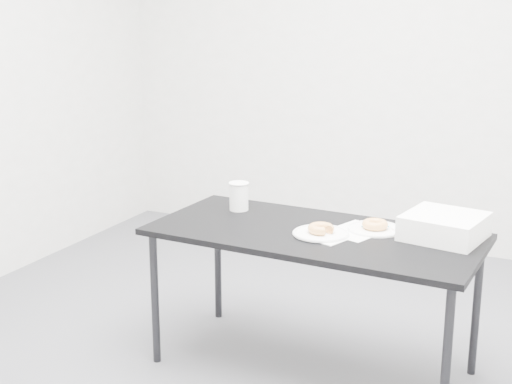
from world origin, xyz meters
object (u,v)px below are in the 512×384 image
at_px(pen, 375,227).
at_px(coffee_cup, 239,196).
at_px(table, 314,242).
at_px(plate_near, 321,233).
at_px(scorecard, 357,231).
at_px(bakery_box, 444,226).
at_px(donut_near, 321,229).
at_px(donut_far, 375,224).
at_px(plate_far, 375,229).

height_order(pen, coffee_cup, coffee_cup).
xyz_separation_m(table, plate_near, (0.04, -0.04, 0.06)).
xyz_separation_m(scorecard, bakery_box, (0.38, 0.06, 0.05)).
distance_m(donut_near, donut_far, 0.26).
height_order(plate_far, coffee_cup, coffee_cup).
bearing_deg(donut_far, plate_near, -138.89).
bearing_deg(plate_far, pen, 102.37).
bearing_deg(scorecard, bakery_box, 28.34).
bearing_deg(pen, bakery_box, -26.76).
relative_size(table, bakery_box, 4.73).
xyz_separation_m(table, scorecard, (0.17, 0.09, 0.05)).
distance_m(pen, coffee_cup, 0.70).
relative_size(table, plate_near, 6.01).
bearing_deg(bakery_box, plate_near, -149.69).
bearing_deg(bakery_box, donut_far, -167.70).
bearing_deg(scorecard, table, -134.36).
distance_m(plate_near, coffee_cup, 0.56).
bearing_deg(pen, table, -169.34).
xyz_separation_m(plate_near, coffee_cup, (-0.51, 0.21, 0.06)).
relative_size(plate_far, coffee_cup, 1.76).
bearing_deg(table, donut_near, -36.90).
bearing_deg(plate_far, plate_near, -138.89).
bearing_deg(donut_far, plate_far, 0.00).
height_order(table, donut_far, donut_far).
bearing_deg(coffee_cup, donut_far, -3.34).
bearing_deg(plate_near, donut_far, 41.11).
relative_size(coffee_cup, bakery_box, 0.44).
xyz_separation_m(plate_near, plate_far, (0.20, 0.17, -0.00)).
relative_size(plate_near, donut_near, 2.13).
xyz_separation_m(table, coffee_cup, (-0.46, 0.18, 0.12)).
height_order(pen, plate_far, pen).
bearing_deg(bakery_box, pen, -172.61).
bearing_deg(plate_far, coffee_cup, 176.66).
relative_size(scorecard, plate_near, 1.07).
distance_m(pen, bakery_box, 0.32).
distance_m(scorecard, plate_far, 0.09).
height_order(plate_near, bakery_box, bakery_box).
relative_size(pen, donut_near, 1.06).
relative_size(scorecard, coffee_cup, 1.91).
height_order(pen, plate_near, same).
relative_size(scorecard, pen, 2.15).
relative_size(scorecard, donut_far, 2.30).
xyz_separation_m(plate_far, donut_far, (0.00, 0.00, 0.02)).
relative_size(table, coffee_cup, 10.68).
distance_m(table, coffee_cup, 0.51).
bearing_deg(bakery_box, coffee_cup, -171.43).
relative_size(plate_far, donut_far, 2.13).
bearing_deg(bakery_box, plate_far, -167.70).
xyz_separation_m(scorecard, pen, (0.06, 0.08, 0.01)).
distance_m(table, donut_far, 0.29).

